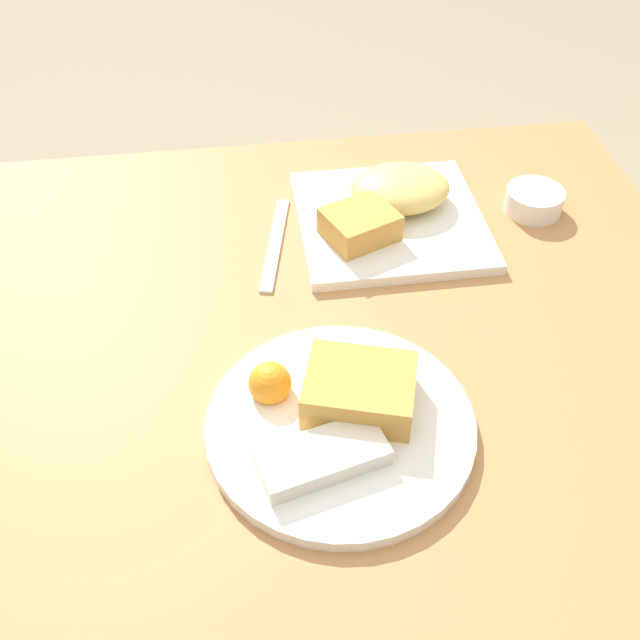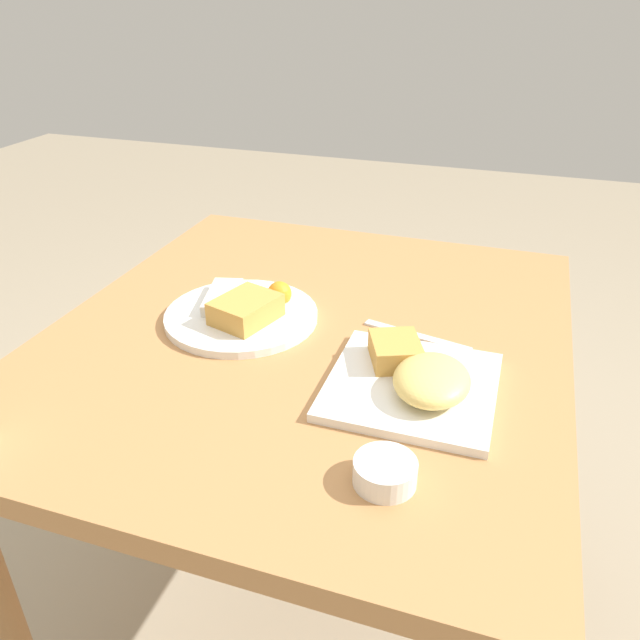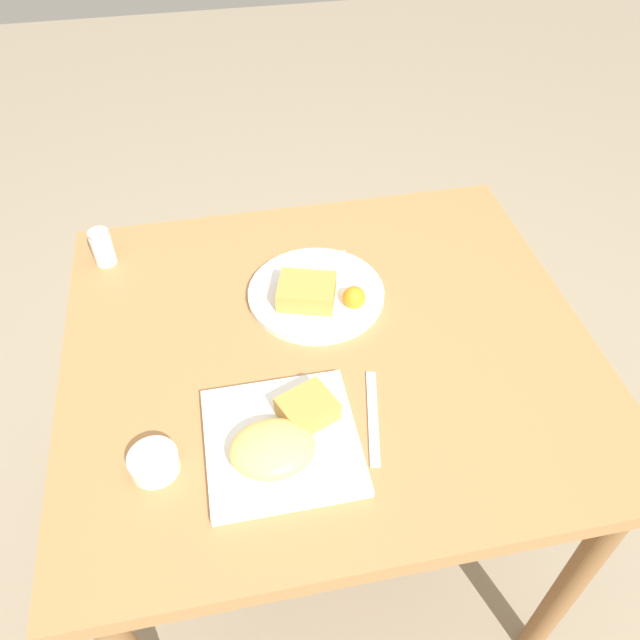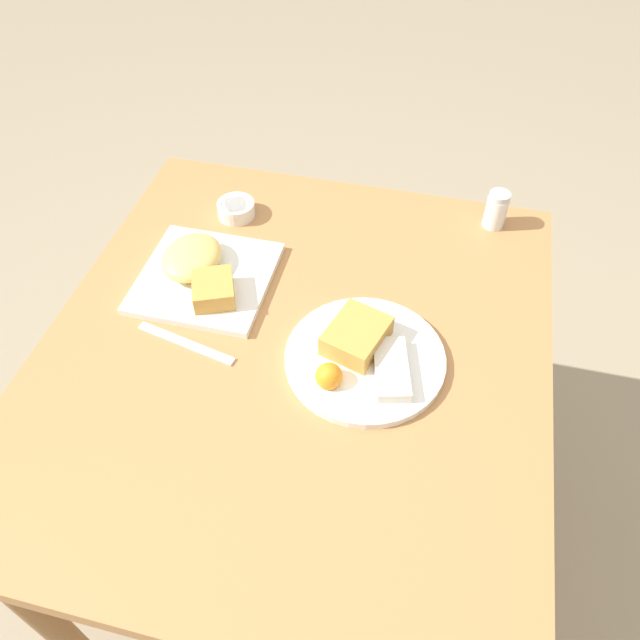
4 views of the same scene
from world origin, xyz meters
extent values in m
plane|color=gray|center=(0.00, 0.00, 0.00)|extent=(8.00, 8.00, 0.00)
cube|color=#B27A47|center=(0.00, 0.00, 0.75)|extent=(0.95, 0.85, 0.04)
cylinder|color=olive|center=(-0.42, -0.37, 0.37)|extent=(0.05, 0.05, 0.73)
cylinder|color=olive|center=(0.42, -0.37, 0.37)|extent=(0.05, 0.05, 0.73)
cube|color=white|center=(-0.12, -0.20, 0.78)|extent=(0.24, 0.24, 0.01)
ellipsoid|color=#EFCC6B|center=(-0.14, -0.23, 0.81)|extent=(0.13, 0.11, 0.04)
cube|color=gold|center=(-0.07, -0.17, 0.80)|extent=(0.10, 0.10, 0.04)
cylinder|color=white|center=(0.00, 0.12, 0.78)|extent=(0.27, 0.27, 0.01)
cube|color=gold|center=(-0.02, 0.10, 0.80)|extent=(0.13, 0.11, 0.04)
cube|color=silver|center=(0.02, 0.17, 0.79)|extent=(0.13, 0.08, 0.02)
sphere|color=orange|center=(0.06, 0.08, 0.80)|extent=(0.04, 0.04, 0.04)
cylinder|color=white|center=(-0.31, -0.21, 0.79)|extent=(0.08, 0.08, 0.03)
cylinder|color=beige|center=(-0.31, -0.21, 0.80)|extent=(0.06, 0.06, 0.00)
cube|color=silver|center=(0.04, -0.18, 0.77)|extent=(0.06, 0.19, 0.00)
camera|label=1|loc=(0.08, 0.57, 1.36)|focal=42.00mm
camera|label=2|loc=(-0.86, -0.31, 1.30)|focal=35.00mm
camera|label=3|loc=(-0.17, -0.75, 1.61)|focal=35.00mm
camera|label=4|loc=(0.64, 0.20, 1.59)|focal=35.00mm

